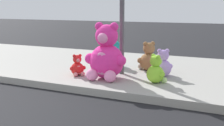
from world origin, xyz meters
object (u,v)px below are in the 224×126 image
at_px(plush_pink_large, 106,57).
at_px(plush_red, 78,67).
at_px(plush_lime, 156,71).
at_px(plush_teal, 114,56).
at_px(plush_brown, 148,59).
at_px(plush_lavender, 163,65).

relative_size(plush_pink_large, plush_red, 2.50).
distance_m(plush_pink_large, plush_lime, 1.11).
distance_m(plush_teal, plush_red, 1.32).
height_order(plush_brown, plush_lime, plush_brown).
height_order(plush_pink_large, plush_red, plush_pink_large).
distance_m(plush_lime, plush_red, 1.80).
bearing_deg(plush_pink_large, plush_red, -179.71).
xyz_separation_m(plush_lavender, plush_lime, (0.03, -0.60, -0.01)).
xyz_separation_m(plush_teal, plush_red, (-0.34, -1.27, -0.08)).
xyz_separation_m(plush_lavender, plush_teal, (-1.43, 0.55, 0.03)).
distance_m(plush_pink_large, plush_teal, 1.34).
xyz_separation_m(plush_pink_large, plush_red, (-0.72, -0.00, -0.29)).
height_order(plush_lavender, plush_teal, plush_teal).
bearing_deg(plush_red, plush_lavender, 22.13).
xyz_separation_m(plush_pink_large, plush_lime, (1.08, 0.12, -0.25)).
bearing_deg(plush_teal, plush_brown, -4.31).
distance_m(plush_brown, plush_red, 1.76).
relative_size(plush_pink_large, plush_lavender, 1.94).
relative_size(plush_lime, plush_teal, 0.85).
distance_m(plush_lavender, plush_red, 1.91).
bearing_deg(plush_teal, plush_red, -105.02).
relative_size(plush_brown, plush_red, 1.47).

